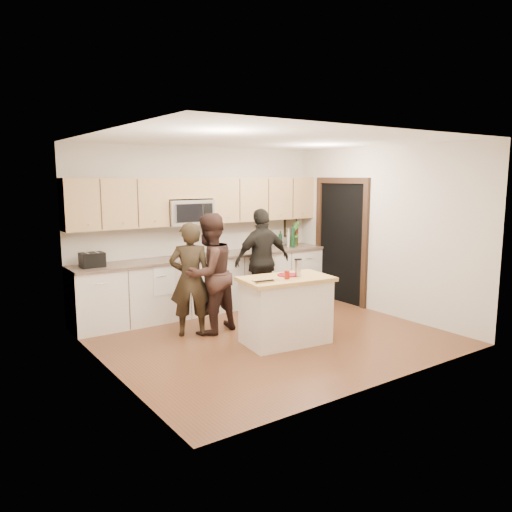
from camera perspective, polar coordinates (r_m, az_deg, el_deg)
floor at (r=7.08m, az=1.56°, el=-9.17°), size 4.50×4.50×0.00m
room_shell at (r=6.75m, az=1.62°, el=4.93°), size 4.52×4.02×2.71m
back_cabinetry at (r=8.33m, az=-5.35°, el=-3.06°), size 4.50×0.66×0.94m
upper_cabinetry at (r=8.30m, az=-5.78°, el=6.44°), size 4.50×0.33×0.75m
microwave at (r=8.12m, az=-7.76°, el=4.98°), size 0.76×0.41×0.40m
doorway at (r=8.93m, az=9.71°, el=2.13°), size 0.06×1.25×2.20m
framed_picture at (r=9.54m, az=3.95°, el=3.41°), size 0.30×0.03×0.38m
dish_towel at (r=7.69m, az=-10.86°, el=-1.71°), size 0.34×0.60×0.48m
island at (r=6.72m, az=3.42°, el=-6.15°), size 1.28×0.85×0.90m
red_plate at (r=6.72m, az=3.60°, el=-2.18°), size 0.28×0.28×0.02m
box_grater at (r=6.62m, az=4.82°, el=-1.26°), size 0.08×0.06×0.23m
drink_glass at (r=6.49m, az=3.56°, el=-2.17°), size 0.07×0.07×0.11m
cutting_board at (r=6.33m, az=0.85°, el=-2.86°), size 0.27×0.20×0.02m
tongs at (r=6.26m, az=0.96°, el=-2.86°), size 0.27×0.06×0.02m
knife at (r=6.36m, az=1.98°, el=-2.72°), size 0.20×0.05×0.01m
toaster at (r=7.47m, az=-18.22°, el=-0.42°), size 0.33×0.24×0.21m
bottle_cluster at (r=9.20m, az=4.07°, el=2.22°), size 0.52×0.27×0.41m
orchid at (r=9.26m, az=4.29°, el=2.57°), size 0.33×0.33×0.47m
woman_left at (r=7.00m, az=-7.51°, el=-2.67°), size 0.70×0.62×1.60m
woman_center at (r=7.09m, az=-5.34°, el=-2.04°), size 0.97×0.84×1.71m
woman_right at (r=8.16m, az=0.72°, el=-0.54°), size 1.03×0.49×1.71m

